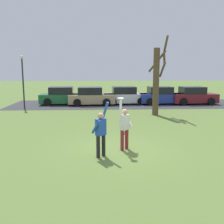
{
  "coord_description": "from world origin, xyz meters",
  "views": [
    {
      "loc": [
        -0.7,
        -9.8,
        3.2
      ],
      "look_at": [
        -0.17,
        0.57,
        1.45
      ],
      "focal_mm": 41.14,
      "sensor_mm": 36.0,
      "label": 1
    }
  ],
  "objects_px": {
    "parked_car_maroon": "(193,96)",
    "lamppost_by_lot": "(23,77)",
    "person_catcher": "(125,126)",
    "field_cone_orange": "(123,131)",
    "parked_car_white": "(125,96)",
    "frisbee_disc": "(121,98)",
    "parked_car_tan": "(91,97)",
    "parked_car_blue": "(161,96)",
    "parked_car_green": "(63,96)",
    "person_defender": "(101,131)",
    "bare_tree_tall": "(157,79)"
  },
  "relations": [
    {
      "from": "bare_tree_tall",
      "to": "field_cone_orange",
      "type": "height_order",
      "value": "bare_tree_tall"
    },
    {
      "from": "frisbee_disc",
      "to": "parked_car_maroon",
      "type": "bearing_deg",
      "value": 59.64
    },
    {
      "from": "parked_car_maroon",
      "to": "bare_tree_tall",
      "type": "distance_m",
      "value": 7.48
    },
    {
      "from": "person_catcher",
      "to": "parked_car_blue",
      "type": "height_order",
      "value": "person_catcher"
    },
    {
      "from": "parked_car_maroon",
      "to": "parked_car_white",
      "type": "bearing_deg",
      "value": 174.35
    },
    {
      "from": "person_defender",
      "to": "field_cone_orange",
      "type": "height_order",
      "value": "person_defender"
    },
    {
      "from": "frisbee_disc",
      "to": "parked_car_maroon",
      "type": "xyz_separation_m",
      "value": [
        7.86,
        13.42,
        -1.37
      ]
    },
    {
      "from": "parked_car_white",
      "to": "lamppost_by_lot",
      "type": "xyz_separation_m",
      "value": [
        -8.57,
        -2.23,
        1.86
      ]
    },
    {
      "from": "parked_car_white",
      "to": "parked_car_tan",
      "type": "bearing_deg",
      "value": -173.2
    },
    {
      "from": "parked_car_green",
      "to": "parked_car_blue",
      "type": "relative_size",
      "value": 1.0
    },
    {
      "from": "person_defender",
      "to": "lamppost_by_lot",
      "type": "bearing_deg",
      "value": 76.65
    },
    {
      "from": "parked_car_tan",
      "to": "lamppost_by_lot",
      "type": "xyz_separation_m",
      "value": [
        -5.45,
        -1.72,
        1.86
      ]
    },
    {
      "from": "parked_car_maroon",
      "to": "field_cone_orange",
      "type": "xyz_separation_m",
      "value": [
        -7.51,
        -10.82,
        -0.57
      ]
    },
    {
      "from": "parked_car_green",
      "to": "parked_car_white",
      "type": "xyz_separation_m",
      "value": [
        5.73,
        0.04,
        0.0
      ]
    },
    {
      "from": "field_cone_orange",
      "to": "parked_car_tan",
      "type": "bearing_deg",
      "value": 100.0
    },
    {
      "from": "parked_car_blue",
      "to": "lamppost_by_lot",
      "type": "distance_m",
      "value": 12.2
    },
    {
      "from": "person_catcher",
      "to": "parked_car_tan",
      "type": "height_order",
      "value": "person_catcher"
    },
    {
      "from": "person_catcher",
      "to": "parked_car_blue",
      "type": "distance_m",
      "value": 14.24
    },
    {
      "from": "parked_car_tan",
      "to": "parked_car_blue",
      "type": "bearing_deg",
      "value": 0.38
    },
    {
      "from": "person_catcher",
      "to": "bare_tree_tall",
      "type": "bearing_deg",
      "value": -151.48
    },
    {
      "from": "frisbee_disc",
      "to": "parked_car_green",
      "type": "height_order",
      "value": "frisbee_disc"
    },
    {
      "from": "parked_car_tan",
      "to": "lamppost_by_lot",
      "type": "bearing_deg",
      "value": -165.08
    },
    {
      "from": "parked_car_maroon",
      "to": "person_catcher",
      "type": "bearing_deg",
      "value": -122.62
    },
    {
      "from": "parked_car_green",
      "to": "lamppost_by_lot",
      "type": "xyz_separation_m",
      "value": [
        -2.84,
        -2.19,
        1.86
      ]
    },
    {
      "from": "bare_tree_tall",
      "to": "lamppost_by_lot",
      "type": "height_order",
      "value": "bare_tree_tall"
    },
    {
      "from": "frisbee_disc",
      "to": "parked_car_tan",
      "type": "distance_m",
      "value": 13.4
    },
    {
      "from": "frisbee_disc",
      "to": "person_defender",
      "type": "bearing_deg",
      "value": -139.67
    },
    {
      "from": "person_catcher",
      "to": "parked_car_blue",
      "type": "xyz_separation_m",
      "value": [
        4.73,
        13.43,
        -0.25
      ]
    },
    {
      "from": "person_catcher",
      "to": "parked_car_green",
      "type": "xyz_separation_m",
      "value": [
        -4.32,
        13.57,
        -0.25
      ]
    },
    {
      "from": "person_defender",
      "to": "frisbee_disc",
      "type": "relative_size",
      "value": 8.03
    },
    {
      "from": "parked_car_tan",
      "to": "parked_car_maroon",
      "type": "xyz_separation_m",
      "value": [
        9.39,
        0.17,
        0.0
      ]
    },
    {
      "from": "field_cone_orange",
      "to": "parked_car_blue",
      "type": "bearing_deg",
      "value": 67.49
    },
    {
      "from": "parked_car_white",
      "to": "field_cone_orange",
      "type": "height_order",
      "value": "parked_car_white"
    },
    {
      "from": "person_catcher",
      "to": "parked_car_tan",
      "type": "distance_m",
      "value": 13.21
    },
    {
      "from": "parked_car_tan",
      "to": "parked_car_green",
      "type": "bearing_deg",
      "value": 167.23
    },
    {
      "from": "frisbee_disc",
      "to": "parked_car_white",
      "type": "height_order",
      "value": "frisbee_disc"
    },
    {
      "from": "parked_car_tan",
      "to": "bare_tree_tall",
      "type": "distance_m",
      "value": 7.35
    },
    {
      "from": "frisbee_disc",
      "to": "parked_car_maroon",
      "type": "height_order",
      "value": "frisbee_disc"
    },
    {
      "from": "person_defender",
      "to": "bare_tree_tall",
      "type": "distance_m",
      "value": 9.53
    },
    {
      "from": "parked_car_tan",
      "to": "bare_tree_tall",
      "type": "xyz_separation_m",
      "value": [
        4.69,
        -5.37,
        1.8
      ]
    },
    {
      "from": "person_defender",
      "to": "parked_car_tan",
      "type": "relative_size",
      "value": 0.49
    },
    {
      "from": "frisbee_disc",
      "to": "parked_car_tan",
      "type": "height_order",
      "value": "frisbee_disc"
    },
    {
      "from": "lamppost_by_lot",
      "to": "field_cone_orange",
      "type": "height_order",
      "value": "lamppost_by_lot"
    },
    {
      "from": "person_defender",
      "to": "parked_car_white",
      "type": "distance_m",
      "value": 14.61
    },
    {
      "from": "parked_car_green",
      "to": "parked_car_blue",
      "type": "height_order",
      "value": "same"
    },
    {
      "from": "parked_car_maroon",
      "to": "lamppost_by_lot",
      "type": "bearing_deg",
      "value": -175.3
    },
    {
      "from": "parked_car_white",
      "to": "bare_tree_tall",
      "type": "relative_size",
      "value": 0.78
    },
    {
      "from": "frisbee_disc",
      "to": "field_cone_orange",
      "type": "distance_m",
      "value": 3.25
    },
    {
      "from": "parked_car_tan",
      "to": "person_defender",
      "type": "bearing_deg",
      "value": -89.44
    },
    {
      "from": "frisbee_disc",
      "to": "field_cone_orange",
      "type": "xyz_separation_m",
      "value": [
        0.35,
        2.59,
        -1.93
      ]
    }
  ]
}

